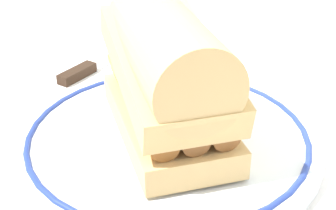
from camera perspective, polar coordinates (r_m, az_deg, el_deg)
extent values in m
plane|color=silver|center=(0.51, -1.00, -3.79)|extent=(1.50, 1.50, 0.00)
cylinder|color=white|center=(0.50, 0.00, -3.93)|extent=(0.30, 0.30, 0.01)
torus|color=navy|center=(0.49, 0.00, -3.35)|extent=(0.27, 0.27, 0.01)
cube|color=#E3B770|center=(0.48, 0.00, -1.75)|extent=(0.20, 0.15, 0.03)
cylinder|color=#985A26|center=(0.47, -3.08, 0.46)|extent=(0.16, 0.08, 0.02)
cylinder|color=brown|center=(0.47, 0.00, 0.89)|extent=(0.16, 0.08, 0.02)
cylinder|color=brown|center=(0.48, 3.00, 1.31)|extent=(0.16, 0.08, 0.02)
cube|color=#EFC64C|center=(0.46, 0.00, 2.51)|extent=(0.17, 0.13, 0.01)
cube|color=#DDB26D|center=(0.46, 0.00, 4.47)|extent=(0.20, 0.15, 0.07)
cylinder|color=#E2B772|center=(0.45, 0.00, 6.20)|extent=(0.20, 0.13, 0.08)
cylinder|color=silver|center=(0.63, 18.28, 6.81)|extent=(0.07, 0.07, 0.11)
cylinder|color=gold|center=(0.64, 17.93, 4.68)|extent=(0.06, 0.06, 0.05)
cube|color=silver|center=(0.68, -6.16, 5.38)|extent=(0.04, 0.09, 0.01)
cube|color=black|center=(0.64, -10.24, 3.50)|extent=(0.03, 0.06, 0.01)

